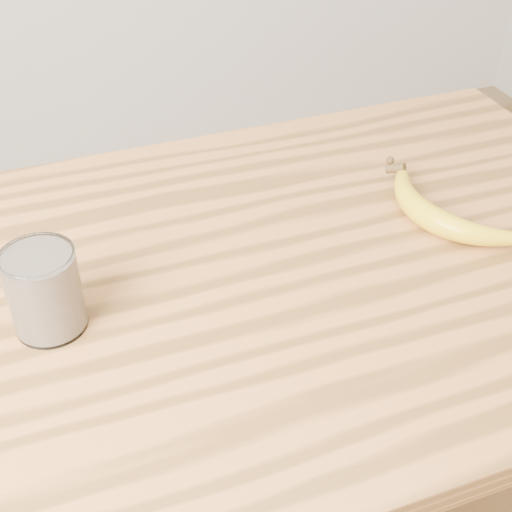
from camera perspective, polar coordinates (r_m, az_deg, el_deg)
name	(u,v)px	position (r m, az deg, el deg)	size (l,w,h in m)	color
table	(276,331)	(1.09, 1.62, -5.98)	(1.20, 0.80, 0.90)	#B27136
smoothie_glass	(44,291)	(0.91, -16.57, -2.68)	(0.09, 0.09, 0.11)	white
banana	(430,218)	(1.10, 13.77, 2.95)	(0.12, 0.33, 0.04)	gold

